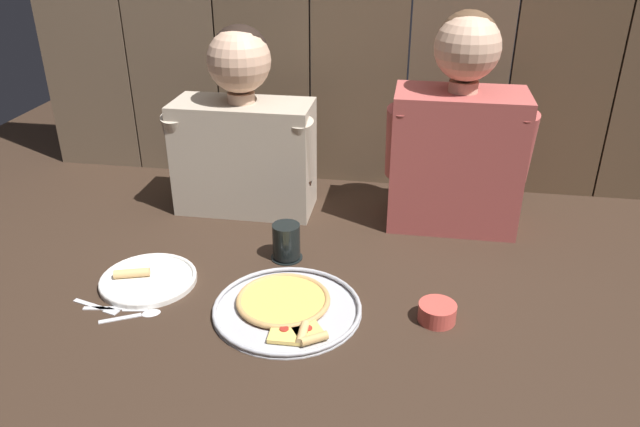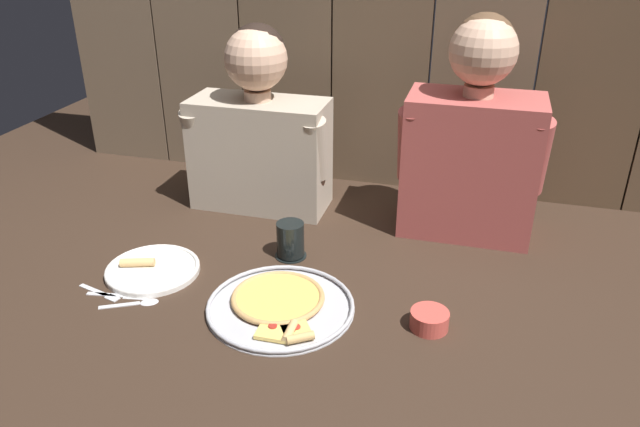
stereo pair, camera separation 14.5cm
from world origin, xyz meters
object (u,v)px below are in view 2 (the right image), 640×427
Objects in this scene: pizza_tray at (280,304)px; dinner_plate at (152,269)px; dipping_bowl at (429,319)px; drinking_glass at (290,240)px; diner_left at (259,128)px; diner_right at (473,139)px.

dinner_plate is at bearing 171.00° from pizza_tray.
dinner_plate reaches higher than pizza_tray.
dipping_bowl is (0.72, -0.04, 0.01)m from dinner_plate.
drinking_glass is at bearing 101.92° from pizza_tray.
diner_left reaches higher than dipping_bowl.
pizza_tray is 0.35m from dipping_bowl.
pizza_tray is 4.01× the size of dipping_bowl.
dinner_plate is 0.93m from diner_right.
drinking_glass is 1.15× the size of dipping_bowl.
drinking_glass reaches higher than dipping_bowl.
pizza_tray is 0.62m from diner_left.
drinking_glass is (0.32, 0.18, 0.04)m from dinner_plate.
diner_right is at bearing 53.15° from pizza_tray.
pizza_tray is 0.57× the size of diner_right.
diner_right is at bearing 31.28° from dinner_plate.
drinking_glass is at bearing 151.29° from dipping_bowl.
drinking_glass reaches higher than pizza_tray.
diner_left is 0.63m from diner_right.
pizza_tray is 0.24m from drinking_glass.
dinner_plate is 0.72m from dipping_bowl.
dipping_bowl is (0.35, 0.02, 0.01)m from pizza_tray.
drinking_glass is 0.16× the size of diner_right.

